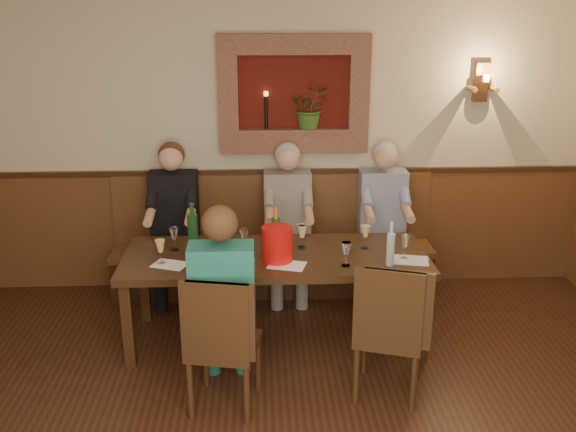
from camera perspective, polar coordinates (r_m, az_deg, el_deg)
The scene contains 32 objects.
room_shell at distance 2.96m, azimuth -0.24°, elevation 3.59°, with size 6.04×6.04×2.82m.
wainscoting at distance 3.53m, azimuth -0.21°, elevation -17.27°, with size 6.02×6.02×1.15m.
wall_niche at distance 5.87m, azimuth 0.92°, elevation 10.32°, with size 1.36×0.30×1.06m.
wall_sconce at distance 6.17m, azimuth 16.82°, elevation 11.23°, with size 0.25×0.20×0.35m.
dining_table at distance 5.11m, azimuth -1.10°, elevation -4.18°, with size 2.40×0.90×0.75m.
bench at distance 6.11m, azimuth -1.33°, elevation -3.76°, with size 3.00×0.45×1.11m.
chair_near_left at distance 4.49m, azimuth -5.71°, elevation -13.28°, with size 0.52×0.52×1.01m.
chair_near_right at distance 4.64m, azimuth 8.88°, elevation -12.20°, with size 0.57×0.57×1.02m.
person_bench_left at distance 5.96m, azimuth -10.04°, elevation -1.77°, with size 0.44×0.53×1.46m.
person_bench_mid at distance 5.92m, azimuth -0.01°, elevation -1.69°, with size 0.43×0.53×1.45m.
person_bench_right at distance 6.02m, azimuth 8.41°, elevation -1.53°, with size 0.43×0.53×1.45m.
person_chair_front at distance 4.44m, azimuth -5.70°, elevation -9.09°, with size 0.43×0.52×1.44m.
spittoon_bucket at distance 4.91m, azimuth -0.96°, elevation -2.51°, with size 0.24×0.24×0.27m, color red.
wine_bottle_green_a at distance 5.03m, azimuth -1.08°, elevation -1.70°, with size 0.09×0.09×0.39m.
wine_bottle_green_b at distance 5.06m, azimuth -8.45°, elevation -1.56°, with size 0.08×0.08×0.42m.
water_bottle at distance 4.88m, azimuth 9.10°, elevation -2.86°, with size 0.08×0.08×0.34m.
tasting_sheet_a at distance 4.96m, azimuth -10.45°, elevation -4.27°, with size 0.26×0.18×0.00m, color white.
tasting_sheet_b at distance 4.87m, azimuth -0.09°, elevation -4.39°, with size 0.27×0.20×0.00m, color white.
tasting_sheet_c at distance 5.05m, azimuth 10.75°, elevation -3.87°, with size 0.29×0.21×0.00m, color white.
tasting_sheet_d at distance 4.83m, azimuth -5.76°, elevation -4.70°, with size 0.25×0.18×0.00m, color white.
wine_glass_0 at distance 4.96m, azimuth -11.26°, elevation -3.14°, with size 0.08×0.08×0.19m, color #DBCD83, non-canonical shape.
wine_glass_1 at distance 5.21m, azimuth -10.07°, elevation -2.02°, with size 0.08×0.08×0.19m, color white, non-canonical shape.
wine_glass_2 at distance 4.87m, azimuth -6.88°, elevation -3.34°, with size 0.08×0.08×0.19m, color #DBCD83, non-canonical shape.
wine_glass_3 at distance 5.11m, azimuth -3.93°, elevation -2.17°, with size 0.08×0.08×0.19m, color white, non-canonical shape.
wine_glass_4 at distance 4.93m, azimuth -1.40°, elevation -2.90°, with size 0.08×0.08×0.19m, color #DBCD83, non-canonical shape.
wine_glass_5 at distance 5.19m, azimuth 1.22°, elevation -1.77°, with size 0.08×0.08×0.19m, color #DBCD83, non-canonical shape.
wine_glass_6 at distance 4.84m, azimuth 5.15°, elevation -3.39°, with size 0.08×0.08×0.19m, color white, non-canonical shape.
wine_glass_7 at distance 5.21m, azimuth 6.89°, elevation -1.85°, with size 0.08×0.08×0.19m, color #DBCD83, non-canonical shape.
wine_glass_8 at distance 5.04m, azimuth 10.35°, elevation -2.72°, with size 0.08×0.08×0.19m, color white, non-canonical shape.
wine_glass_9 at distance 4.71m, azimuth -4.08°, elevation -4.01°, with size 0.08×0.08×0.19m, color #DBCD83, non-canonical shape.
wine_glass_10 at distance 4.84m, azimuth 5.22°, elevation -3.42°, with size 0.08×0.08×0.19m, color white, non-canonical shape.
wine_glass_11 at distance 5.16m, azimuth 1.25°, elevation -1.90°, with size 0.08×0.08×0.19m, color #DBCD83, non-canonical shape.
Camera 1 is at (-0.12, -2.86, 2.66)m, focal length 40.00 mm.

